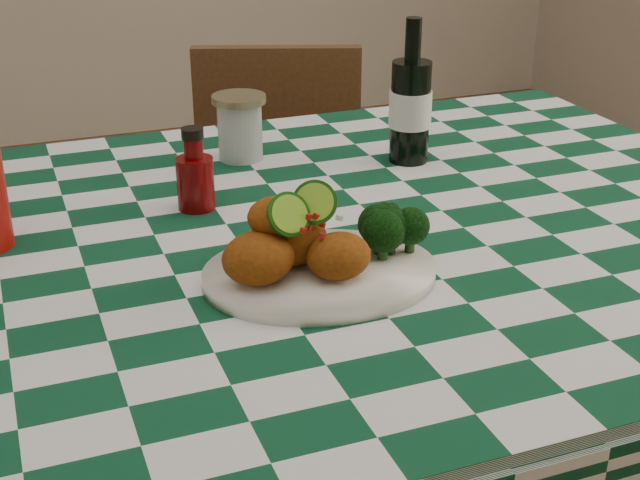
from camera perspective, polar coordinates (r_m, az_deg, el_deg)
name	(u,v)px	position (r m, az deg, el deg)	size (l,w,h in m)	color
dining_table	(249,474)	(1.42, -4.58, -14.71)	(1.66, 1.06, 0.79)	#0D4025
plate	(320,274)	(1.10, 0.00, -2.18)	(0.29, 0.23, 0.02)	white
fried_chicken_pile	(303,231)	(1.06, -1.09, 0.58)	(0.16, 0.12, 0.10)	#8D420D
broccoli_side	(392,228)	(1.13, 4.60, 0.74)	(0.08, 0.08, 0.06)	black
ketchup_bottle	(195,169)	(1.30, -8.03, 4.53)	(0.05, 0.05, 0.12)	#5C0405
mason_jar	(240,127)	(1.50, -5.15, 7.20)	(0.09, 0.09, 0.11)	#B2BCBA
beer_bottle	(411,91)	(1.48, 5.85, 9.44)	(0.07, 0.07, 0.24)	black
wooden_chair_right	(278,249)	(2.03, -2.69, -0.57)	(0.39, 0.40, 0.85)	#472814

